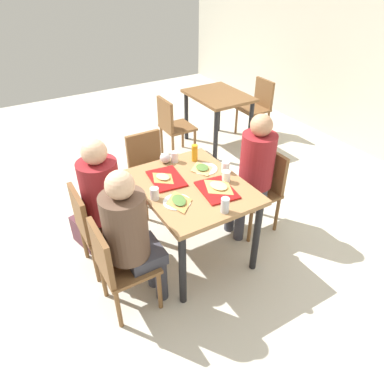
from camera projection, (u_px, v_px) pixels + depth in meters
ground_plane at (192, 251)px, 3.44m from camera, size 10.00×10.00×0.02m
main_table at (192, 195)px, 3.06m from camera, size 1.06×0.85×0.76m
chair_near_left at (94, 224)px, 3.00m from camera, size 0.40×0.40×0.83m
chair_near_right at (117, 263)px, 2.63m from camera, size 0.40×0.40×0.83m
chair_far_side at (262, 185)px, 3.50m from camera, size 0.40×0.40×0.83m
chair_left_end at (149, 166)px, 3.80m from camera, size 0.40×0.40×0.83m
person_in_red at (106, 195)px, 2.92m from camera, size 0.32×0.42×1.24m
person_in_brown_jacket at (131, 232)px, 2.55m from camera, size 0.32×0.42×1.24m
person_far_side at (254, 167)px, 3.30m from camera, size 0.32×0.42×1.24m
tray_red_near at (166, 179)px, 3.06m from camera, size 0.39×0.30×0.02m
tray_red_far at (217, 190)px, 2.92m from camera, size 0.39×0.31×0.02m
paper_plate_center at (205, 169)px, 3.21m from camera, size 0.22×0.22×0.01m
paper_plate_near_edge at (177, 202)px, 2.79m from camera, size 0.22×0.22×0.01m
pizza_slice_a at (163, 177)px, 3.05m from camera, size 0.22×0.19×0.02m
pizza_slice_b at (219, 186)px, 2.93m from camera, size 0.27×0.23×0.02m
pizza_slice_c at (202, 168)px, 3.20m from camera, size 0.22×0.19×0.02m
pizza_slice_d at (179, 201)px, 2.78m from camera, size 0.26×0.21×0.02m
plastic_cup_a at (225, 167)px, 3.14m from camera, size 0.07×0.07×0.10m
plastic_cup_b at (155, 194)px, 2.80m from camera, size 0.07×0.07×0.10m
plastic_cup_c at (175, 157)px, 3.30m from camera, size 0.07×0.07×0.10m
plastic_cup_d at (226, 176)px, 3.01m from camera, size 0.07×0.07×0.10m
soda_can at (225, 205)px, 2.66m from camera, size 0.07×0.07×0.12m
condiment_bottle at (195, 153)px, 3.30m from camera, size 0.06×0.06×0.16m
foil_bundle at (165, 158)px, 3.28m from camera, size 0.10×0.10×0.10m
handbag at (87, 232)px, 3.44m from camera, size 0.35×0.23×0.28m
background_table at (218, 103)px, 4.95m from camera, size 0.90×0.70×0.76m
background_chair_near at (172, 124)px, 4.72m from camera, size 0.40×0.40×0.83m
background_chair_far at (258, 104)px, 5.34m from camera, size 0.40×0.40×0.83m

